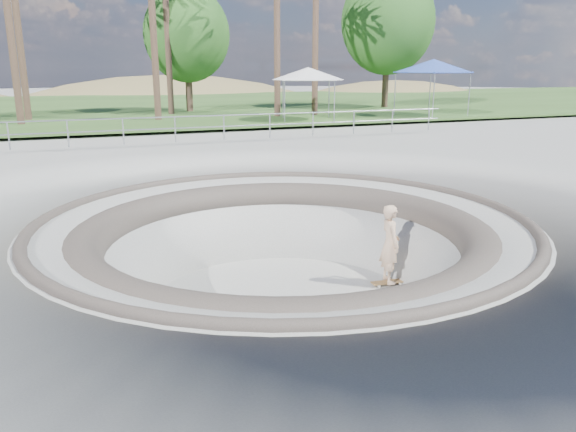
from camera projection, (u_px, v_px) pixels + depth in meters
name	position (u px, v px, depth m)	size (l,w,h in m)	color
ground	(283.00, 219.00, 11.70)	(180.00, 180.00, 0.00)	#ACACA6
skate_bowl	(283.00, 301.00, 12.17)	(14.00, 14.00, 4.10)	#ACACA6
grass_strip	(122.00, 106.00, 42.22)	(180.00, 36.00, 0.12)	#304F1F
distant_hills	(140.00, 155.00, 66.26)	(103.20, 45.00, 28.60)	olive
safety_railing	(175.00, 129.00, 22.31)	(25.00, 0.06, 1.03)	#93979C
skateboard	(388.00, 282.00, 13.23)	(0.84, 0.30, 0.09)	olive
skater	(390.00, 244.00, 12.98)	(0.68, 0.45, 1.86)	#D3AB89
canopy_white	(308.00, 74.00, 30.13)	(5.22, 5.22, 2.79)	#93979C
canopy_blue	(433.00, 66.00, 32.86)	(6.29, 6.29, 3.26)	#93979C
bushy_tree_mid	(187.00, 35.00, 35.54)	(5.46, 4.96, 7.88)	brown
bushy_tree_right	(388.00, 22.00, 39.06)	(6.65, 6.05, 9.60)	brown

